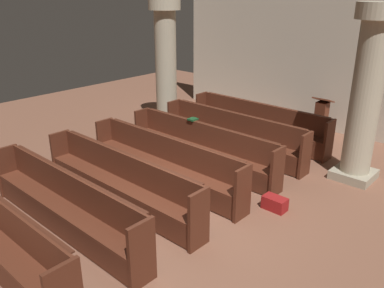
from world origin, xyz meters
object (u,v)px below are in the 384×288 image
Objects in this scene: lectern at (321,120)px; pew_row_2 at (202,146)px; pillar_aisle_side at (367,93)px; pew_row_4 at (120,179)px; pew_row_1 at (232,133)px; pillar_far_side at (166,62)px; pew_row_5 at (64,203)px; hymn_book at (193,119)px; kneeler_box_red at (275,203)px; pew_row_0 at (258,122)px; pew_row_3 at (165,161)px.

pew_row_2 is at bearing -106.30° from lectern.
pew_row_4 is at bearing -124.56° from pillar_aisle_side.
pillar_aisle_side is at bearing 12.41° from pew_row_1.
pillar_far_side is at bearing -178.37° from pillar_aisle_side.
hymn_book is (-0.42, 3.51, 0.47)m from pew_row_5.
pillar_aisle_side reaches higher than kneeler_box_red.
lectern is (1.05, 6.91, -0.05)m from pew_row_5.
lectern reaches higher than pew_row_0.
pew_row_2 is 9.10× the size of kneeler_box_red.
pew_row_2 is 19.45× the size of hymn_book.
pew_row_3 is 1.00× the size of pew_row_4.
pew_row_3 is 4.81m from lectern.
pew_row_5 is 9.10× the size of kneeler_box_red.
pew_row_0 and pew_row_1 have the same top height.
pew_row_3 is 1.00× the size of pew_row_5.
pew_row_0 is 9.10× the size of kneeler_box_red.
lectern is 4.24m from kneeler_box_red.
pew_row_1 is at bearing 90.00° from pew_row_3.
pew_row_1 is 3.55× the size of lectern.
pillar_far_side is (-2.65, 1.55, 1.30)m from pew_row_2.
pew_row_3 is 1.11× the size of pillar_aisle_side.
pew_row_3 is 4.11m from pillar_aisle_side.
kneeler_box_red is (2.16, 0.61, -0.39)m from pew_row_3.
kneeler_box_red is (2.16, 2.83, -0.39)m from pew_row_5.
pew_row_1 is 3.06m from pillar_aisle_side.
kneeler_box_red is at bearing -23.09° from pillar_far_side.
pillar_aisle_side reaches higher than pew_row_2.
pillar_far_side reaches higher than lectern.
pew_row_4 is (0.00, -4.44, 0.00)m from pew_row_0.
pew_row_2 is at bearing -90.00° from pew_row_1.
pillar_aisle_side is 1.00× the size of pillar_far_side.
pew_row_0 reaches higher than kneeler_box_red.
pew_row_1 and pew_row_4 have the same top height.
pillar_far_side reaches higher than kneeler_box_red.
kneeler_box_red is (1.11, -4.08, -0.33)m from lectern.
pew_row_0 and pew_row_5 have the same top height.
pew_row_2 reaches higher than kneeler_box_red.
lectern is at bearing 67.05° from pew_row_1.
hymn_book reaches higher than pew_row_5.
pew_row_4 is at bearing -80.12° from hymn_book.
pillar_aisle_side is 2.83m from kneeler_box_red.
kneeler_box_red is (2.57, -0.68, -0.86)m from hymn_book.
pew_row_0 and pew_row_2 have the same top height.
pew_row_3 is 19.45× the size of hymn_book.
hymn_book reaches higher than pew_row_2.
pew_row_5 is at bearing -61.48° from pillar_far_side.
hymn_book reaches higher than pew_row_1.
kneeler_box_red is (4.81, -2.05, -1.68)m from pillar_far_side.
pillar_aisle_side is at bearing 26.03° from hymn_book.
pillar_far_side reaches higher than hymn_book.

